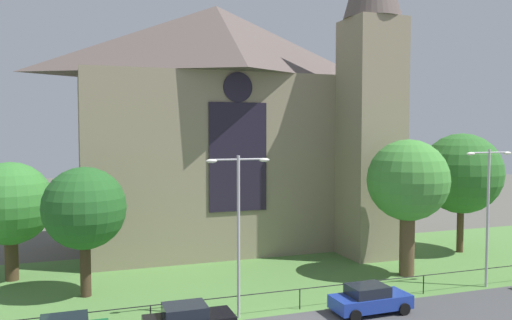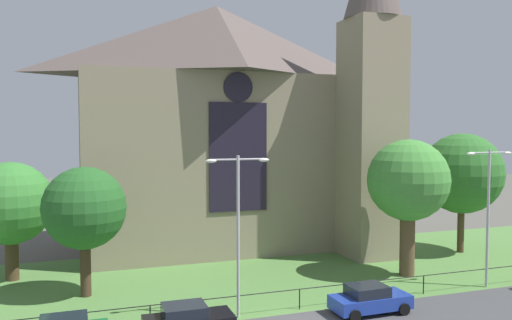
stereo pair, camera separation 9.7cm
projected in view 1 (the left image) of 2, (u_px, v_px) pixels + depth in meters
ground at (241, 275)px, 34.82m from camera, size 160.00×160.00×0.00m
grass_verge at (250, 283)px, 32.94m from camera, size 120.00×20.00×0.01m
church_building at (227, 123)px, 43.41m from camera, size 23.20×16.20×26.00m
iron_railing at (300, 291)px, 28.02m from camera, size 31.97×0.07×1.13m
tree_right_far at (461, 174)px, 40.94m from camera, size 6.32×6.32×9.43m
tree_right_near at (408, 182)px, 34.29m from camera, size 5.38×5.38×9.08m
tree_left_far at (10, 204)px, 33.23m from camera, size 5.31×5.31×7.65m
tree_left_near at (84, 209)px, 29.99m from camera, size 4.79×4.79×7.57m
streetlamp_near at (238, 215)px, 26.53m from camera, size 3.37×0.26×8.38m
streetlamp_far at (488, 200)px, 31.80m from camera, size 3.37×0.26×8.51m
parked_car_blue at (370, 299)px, 27.46m from camera, size 4.23×2.08×1.51m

